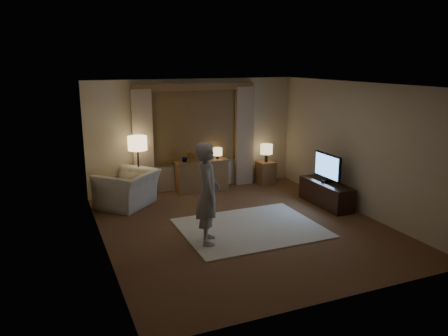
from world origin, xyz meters
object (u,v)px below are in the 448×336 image
sideboard (202,176)px  person (208,193)px  side_table (266,173)px  armchair (128,189)px  tv_stand (326,194)px

sideboard → person: (-0.95, -2.92, 0.52)m
side_table → armchair: bearing=-173.3°
tv_stand → sideboard: bearing=135.6°
tv_stand → armchair: bearing=158.1°
sideboard → side_table: sideboard is taller
tv_stand → side_table: bearing=101.2°
armchair → side_table: 3.53m
armchair → person: (0.87, -2.45, 0.50)m
sideboard → person: 3.11m
sideboard → side_table: (1.68, -0.05, -0.07)m
armchair → side_table: bearing=142.1°
armchair → tv_stand: (3.89, -1.56, -0.12)m
sideboard → side_table: 1.68m
sideboard → side_table: size_ratio=2.14×
tv_stand → person: (-3.02, -0.89, 0.62)m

